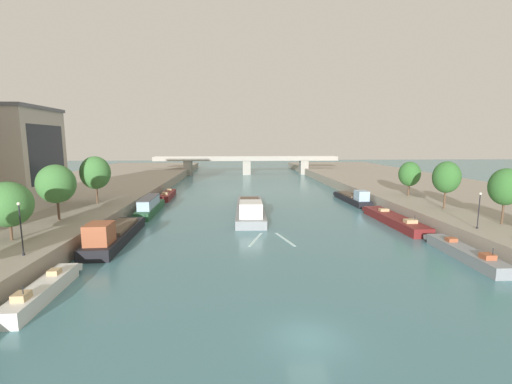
# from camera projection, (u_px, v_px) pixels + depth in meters

# --- Properties ---
(ground_plane) EXTENTS (400.00, 400.00, 0.00)m
(ground_plane) POSITION_uv_depth(u_px,v_px,m) (309.00, 339.00, 20.98)
(ground_plane) COLOR teal
(quay_left) EXTENTS (36.00, 170.00, 2.21)m
(quay_left) POSITION_uv_depth(u_px,v_px,m) (72.00, 193.00, 72.64)
(quay_left) COLOR gray
(quay_left) RESTS_ON ground
(quay_right) EXTENTS (36.00, 170.00, 2.21)m
(quay_right) POSITION_uv_depth(u_px,v_px,m) (426.00, 190.00, 77.57)
(quay_right) COLOR gray
(quay_right) RESTS_ON ground
(barge_midriver) EXTENTS (5.11, 23.01, 3.33)m
(barge_midriver) POSITION_uv_depth(u_px,v_px,m) (250.00, 209.00, 56.09)
(barge_midriver) COLOR gray
(barge_midriver) RESTS_ON ground
(wake_behind_barge) EXTENTS (5.60, 5.98, 0.03)m
(wake_behind_barge) POSITION_uv_depth(u_px,v_px,m) (270.00, 239.00, 42.23)
(wake_behind_barge) COLOR silver
(wake_behind_barge) RESTS_ON ground
(moored_boat_left_second) EXTENTS (1.89, 10.14, 2.30)m
(moored_boat_left_second) POSITION_uv_depth(u_px,v_px,m) (44.00, 290.00, 26.41)
(moored_boat_left_second) COLOR silver
(moored_boat_left_second) RESTS_ON ground
(moored_boat_left_lone) EXTENTS (3.73, 16.36, 3.46)m
(moored_boat_left_lone) POSITION_uv_depth(u_px,v_px,m) (114.00, 234.00, 40.73)
(moored_boat_left_lone) COLOR black
(moored_boat_left_lone) RESTS_ON ground
(moored_boat_left_end) EXTENTS (2.70, 14.46, 2.83)m
(moored_boat_left_end) POSITION_uv_depth(u_px,v_px,m) (150.00, 206.00, 57.50)
(moored_boat_left_end) COLOR #235633
(moored_boat_left_end) RESTS_ON ground
(moored_boat_left_far) EXTENTS (2.40, 12.51, 2.33)m
(moored_boat_left_far) POSITION_uv_depth(u_px,v_px,m) (168.00, 195.00, 73.01)
(moored_boat_left_far) COLOR maroon
(moored_boat_left_far) RESTS_ON ground
(moored_boat_right_lone) EXTENTS (2.27, 12.25, 2.23)m
(moored_boat_right_lone) POSITION_uv_depth(u_px,v_px,m) (464.00, 253.00, 35.40)
(moored_boat_right_lone) COLOR gray
(moored_boat_right_lone) RESTS_ON ground
(moored_boat_right_near) EXTENTS (3.19, 16.56, 2.31)m
(moored_boat_right_near) POSITION_uv_depth(u_px,v_px,m) (393.00, 219.00, 50.21)
(moored_boat_right_near) COLOR maroon
(moored_boat_right_near) RESTS_ON ground
(moored_boat_right_midway) EXTENTS (3.10, 14.87, 2.92)m
(moored_boat_right_midway) POSITION_uv_depth(u_px,v_px,m) (353.00, 198.00, 67.68)
(moored_boat_right_midway) COLOR black
(moored_boat_right_midway) RESTS_ON ground
(tree_left_past_mid) EXTENTS (4.44, 4.44, 5.89)m
(tree_left_past_mid) POSITION_uv_depth(u_px,v_px,m) (8.00, 204.00, 33.57)
(tree_left_past_mid) COLOR brown
(tree_left_past_mid) RESTS_ON quay_left
(tree_left_second) EXTENTS (4.51, 4.51, 6.96)m
(tree_left_second) POSITION_uv_depth(u_px,v_px,m) (56.00, 184.00, 42.13)
(tree_left_second) COLOR brown
(tree_left_second) RESTS_ON quay_left
(tree_left_far) EXTENTS (4.52, 4.52, 7.46)m
(tree_left_far) POSITION_uv_depth(u_px,v_px,m) (95.00, 173.00, 53.40)
(tree_left_far) COLOR brown
(tree_left_far) RESTS_ON quay_left
(tree_right_past_mid) EXTENTS (3.59, 3.59, 6.67)m
(tree_right_past_mid) POSITION_uv_depth(u_px,v_px,m) (506.00, 187.00, 40.08)
(tree_right_past_mid) COLOR brown
(tree_right_past_mid) RESTS_ON quay_right
(tree_right_second) EXTENTS (3.80, 3.80, 6.92)m
(tree_right_second) POSITION_uv_depth(u_px,v_px,m) (446.00, 177.00, 49.48)
(tree_right_second) COLOR brown
(tree_right_second) RESTS_ON quay_right
(tree_right_end_of_row) EXTENTS (3.77, 3.77, 6.14)m
(tree_right_end_of_row) POSITION_uv_depth(u_px,v_px,m) (410.00, 174.00, 61.65)
(tree_right_end_of_row) COLOR brown
(tree_right_end_of_row) RESTS_ON quay_right
(lamppost_left_bank) EXTENTS (0.28, 0.28, 4.68)m
(lamppost_left_bank) POSITION_uv_depth(u_px,v_px,m) (21.00, 227.00, 29.25)
(lamppost_left_bank) COLOR black
(lamppost_left_bank) RESTS_ON quay_left
(lamppost_right_bank) EXTENTS (0.28, 0.28, 4.13)m
(lamppost_right_bank) POSITION_uv_depth(u_px,v_px,m) (479.00, 209.00, 38.36)
(lamppost_right_bank) COLOR black
(lamppost_right_bank) RESTS_ON quay_right
(bridge_far) EXTENTS (65.86, 4.40, 6.55)m
(bridge_far) POSITION_uv_depth(u_px,v_px,m) (246.00, 163.00, 123.61)
(bridge_far) COLOR #9E998E
(bridge_far) RESTS_ON ground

